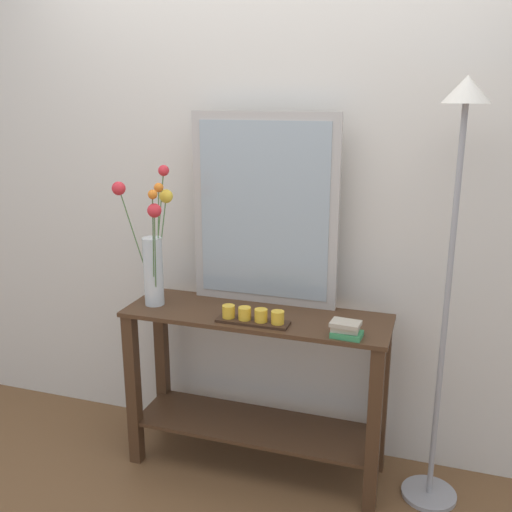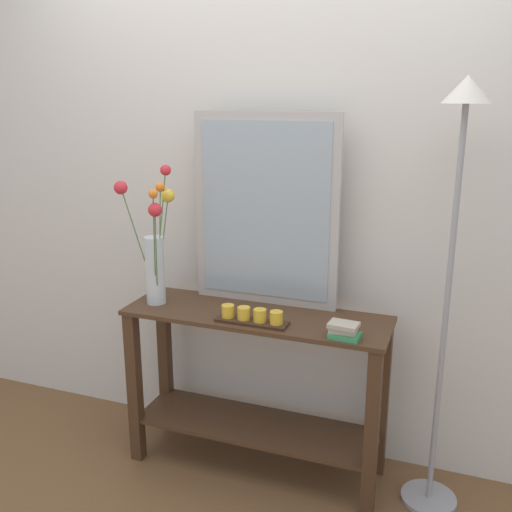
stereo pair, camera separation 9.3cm
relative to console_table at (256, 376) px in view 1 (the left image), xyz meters
The scene contains 8 objects.
ground_plane 0.48m from the console_table, ahead, with size 7.00×6.00×0.02m, color brown.
wall_back 0.93m from the console_table, 90.00° to the left, with size 6.40×0.08×2.70m, color silver.
console_table is the anchor object (origin of this frame).
mirror_leaning 0.77m from the console_table, 94.43° to the left, with size 0.69×0.03×0.88m.
tall_vase_left 0.75m from the console_table, behind, with size 0.25×0.24×0.65m.
candle_tray 0.35m from the console_table, 79.09° to the right, with size 0.32×0.09×0.07m.
book_stack 0.56m from the console_table, 16.69° to the right, with size 0.13×0.10×0.06m.
floor_lamp 1.10m from the console_table, ahead, with size 0.24×0.24×1.80m.
Camera 1 is at (0.75, -2.30, 1.73)m, focal length 40.36 mm.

